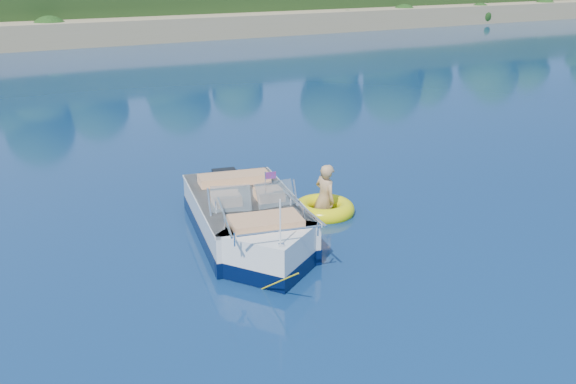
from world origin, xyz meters
The scene contains 4 objects.
ground centered at (0.00, 0.00, 0.00)m, with size 160.00×160.00×0.00m, color #0A1F48.
motorboat centered at (-0.81, 3.21, 0.33)m, with size 2.50×5.04×1.70m.
tow_tube centered at (1.13, 3.72, 0.09)m, with size 1.52×1.52×0.34m.
boy centered at (1.14, 3.74, 0.00)m, with size 0.56×0.37×1.53m, color tan.
Camera 1 is at (-5.59, -6.58, 4.83)m, focal length 40.00 mm.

